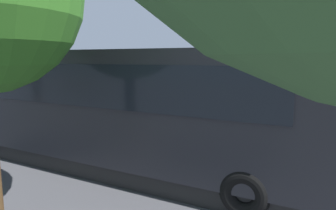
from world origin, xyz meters
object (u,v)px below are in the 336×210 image
(tour_bus, at_px, (113,109))
(stunt_motorcycle, at_px, (156,105))
(spectator_left, at_px, (166,115))
(spectator_centre, at_px, (135,111))
(spectator_far_left, at_px, (195,118))
(parked_motorcycle_silver, at_px, (154,136))
(traffic_cone, at_px, (180,119))

(tour_bus, relative_size, stunt_motorcycle, 5.83)
(spectator_left, xyz_separation_m, spectator_centre, (1.34, 0.01, 0.04))
(spectator_far_left, height_order, stunt_motorcycle, spectator_far_left)
(tour_bus, distance_m, spectator_centre, 3.19)
(tour_bus, xyz_separation_m, spectator_left, (-0.11, -2.89, -0.64))
(stunt_motorcycle, bearing_deg, spectator_centre, 109.91)
(spectator_left, height_order, parked_motorcycle_silver, spectator_left)
(tour_bus, xyz_separation_m, spectator_far_left, (-1.25, -2.83, -0.64))
(spectator_centre, distance_m, stunt_motorcycle, 4.44)
(spectator_far_left, xyz_separation_m, spectator_centre, (2.49, -0.05, 0.03))
(spectator_far_left, distance_m, stunt_motorcycle, 5.82)
(spectator_centre, height_order, parked_motorcycle_silver, spectator_centre)
(spectator_centre, bearing_deg, tour_bus, 113.21)
(tour_bus, bearing_deg, spectator_centre, -66.79)
(spectator_left, relative_size, stunt_motorcycle, 0.87)
(tour_bus, xyz_separation_m, traffic_cone, (0.65, -5.56, -1.34))
(spectator_far_left, distance_m, spectator_left, 1.15)
(spectator_centre, bearing_deg, parked_motorcycle_silver, 144.34)
(spectator_left, distance_m, spectator_centre, 1.34)
(parked_motorcycle_silver, bearing_deg, tour_bus, 84.17)
(spectator_centre, bearing_deg, stunt_motorcycle, -70.09)
(tour_bus, height_order, spectator_centre, tour_bus)
(traffic_cone, bearing_deg, spectator_far_left, 124.76)
(spectator_far_left, bearing_deg, traffic_cone, -55.24)
(tour_bus, bearing_deg, spectator_left, -92.08)
(parked_motorcycle_silver, xyz_separation_m, traffic_cone, (0.84, -3.71, -0.18))
(tour_bus, bearing_deg, traffic_cone, -83.37)
(spectator_left, distance_m, parked_motorcycle_silver, 1.16)
(tour_bus, distance_m, spectator_left, 2.97)
(spectator_left, bearing_deg, tour_bus, 87.92)
(spectator_left, bearing_deg, stunt_motorcycle, -55.52)
(spectator_far_left, xyz_separation_m, traffic_cone, (1.90, -2.74, -0.71))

